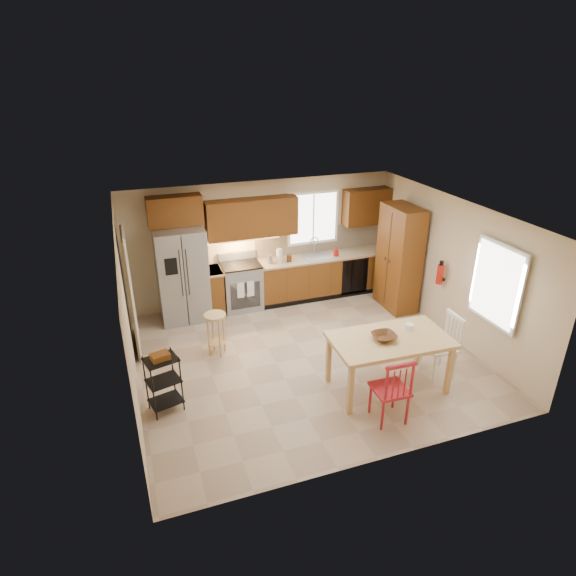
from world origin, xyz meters
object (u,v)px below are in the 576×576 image
(refrigerator, at_px, (182,275))
(bar_stool, at_px, (216,334))
(fire_extinguisher, at_px, (440,274))
(dining_table, at_px, (388,363))
(soap_bottle, at_px, (336,251))
(chair_red, at_px, (390,388))
(utility_cart, at_px, (164,384))
(pantry, at_px, (399,258))
(table_jar, at_px, (409,329))
(range_stove, at_px, (241,287))
(table_bowl, at_px, (384,340))
(chair_white, at_px, (440,346))

(refrigerator, xyz_separation_m, bar_stool, (0.31, -1.50, -0.53))
(refrigerator, height_order, fire_extinguisher, refrigerator)
(dining_table, xyz_separation_m, bar_stool, (-2.25, 1.81, -0.05))
(soap_bottle, distance_m, bar_stool, 3.29)
(chair_red, height_order, utility_cart, chair_red)
(pantry, xyz_separation_m, table_jar, (-1.19, -2.27, -0.15))
(refrigerator, height_order, range_stove, refrigerator)
(soap_bottle, distance_m, chair_red, 4.08)
(table_bowl, bearing_deg, chair_white, 2.70)
(refrigerator, bearing_deg, table_bowl, -53.47)
(refrigerator, distance_m, pantry, 4.23)
(dining_table, bearing_deg, utility_cart, 172.17)
(chair_white, height_order, table_jar, chair_white)
(table_jar, bearing_deg, dining_table, -164.05)
(bar_stool, bearing_deg, range_stove, 38.65)
(chair_red, relative_size, chair_white, 1.00)
(pantry, bearing_deg, chair_red, -122.34)
(table_jar, bearing_deg, soap_bottle, 85.71)
(refrigerator, xyz_separation_m, table_jar, (2.94, -3.20, -0.01))
(fire_extinguisher, bearing_deg, dining_table, -143.03)
(table_jar, bearing_deg, bar_stool, 147.16)
(soap_bottle, height_order, chair_white, soap_bottle)
(soap_bottle, bearing_deg, fire_extinguisher, -59.47)
(table_jar, relative_size, bar_stool, 0.22)
(utility_cart, bearing_deg, fire_extinguisher, -6.16)
(range_stove, height_order, dining_table, range_stove)
(refrigerator, relative_size, soap_bottle, 9.53)
(soap_bottle, distance_m, table_jar, 3.18)
(refrigerator, bearing_deg, table_jar, -47.39)
(dining_table, distance_m, bar_stool, 2.89)
(chair_red, bearing_deg, utility_cart, 159.30)
(dining_table, distance_m, utility_cart, 3.30)
(refrigerator, relative_size, chair_white, 1.77)
(utility_cart, bearing_deg, chair_red, -37.65)
(pantry, height_order, table_jar, pantry)
(chair_white, xyz_separation_m, bar_stool, (-3.20, 1.76, -0.14))
(soap_bottle, height_order, dining_table, soap_bottle)
(range_stove, distance_m, table_jar, 3.74)
(range_stove, height_order, fire_extinguisher, fire_extinguisher)
(utility_cart, bearing_deg, pantry, 5.82)
(chair_white, xyz_separation_m, utility_cart, (-4.20, 0.52, -0.07))
(dining_table, relative_size, table_bowl, 4.94)
(utility_cart, bearing_deg, refrigerator, 61.12)
(range_stove, relative_size, table_jar, 5.50)
(fire_extinguisher, distance_m, chair_white, 1.63)
(table_bowl, bearing_deg, range_stove, 111.11)
(fire_extinguisher, bearing_deg, pantry, 100.78)
(range_stove, distance_m, table_bowl, 3.63)
(chair_white, distance_m, table_bowl, 1.12)
(fire_extinguisher, bearing_deg, table_bowl, -144.66)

